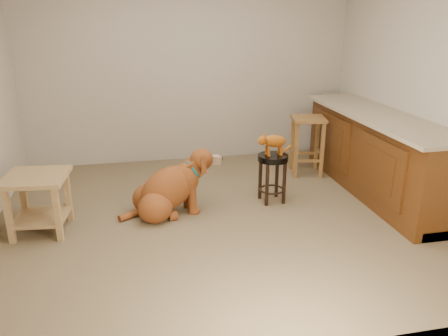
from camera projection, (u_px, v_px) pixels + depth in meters
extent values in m
cube|color=brown|center=(218.00, 216.00, 4.56)|extent=(4.50, 4.00, 0.01)
cube|color=#A79A87|center=(189.00, 68.00, 5.97)|extent=(4.50, 0.04, 2.60)
cube|color=#A79A87|center=(289.00, 155.00, 2.28)|extent=(4.50, 0.04, 2.60)
cube|color=#A79A87|center=(428.00, 85.00, 4.56)|extent=(0.04, 4.00, 2.60)
cube|color=#4C280D|center=(377.00, 155.00, 5.07)|extent=(0.60, 2.50, 0.90)
cube|color=gray|center=(380.00, 116.00, 4.90)|extent=(0.70, 2.56, 0.04)
cube|color=black|center=(376.00, 187.00, 5.21)|extent=(0.52, 2.50, 0.10)
cube|color=#4C280D|center=(378.00, 168.00, 4.48)|extent=(0.02, 0.90, 0.62)
cube|color=#4C280D|center=(332.00, 140.00, 5.50)|extent=(0.02, 0.90, 0.62)
cube|color=#3E200A|center=(377.00, 168.00, 4.48)|extent=(0.02, 0.60, 0.40)
cube|color=#3E200A|center=(331.00, 140.00, 5.49)|extent=(0.02, 0.60, 0.40)
cylinder|color=black|center=(277.00, 177.00, 4.98)|extent=(0.04, 0.04, 0.48)
cylinder|color=black|center=(260.00, 179.00, 4.93)|extent=(0.04, 0.04, 0.48)
cylinder|color=black|center=(284.00, 183.00, 4.80)|extent=(0.04, 0.04, 0.48)
cylinder|color=black|center=(267.00, 185.00, 4.74)|extent=(0.04, 0.04, 0.48)
torus|color=black|center=(272.00, 189.00, 4.90)|extent=(0.31, 0.31, 0.02)
cylinder|color=black|center=(273.00, 158.00, 4.77)|extent=(0.33, 0.33, 0.06)
cube|color=brown|center=(317.00, 144.00, 5.84)|extent=(0.05, 0.05, 0.72)
cube|color=brown|center=(292.00, 144.00, 5.83)|extent=(0.05, 0.05, 0.72)
cube|color=brown|center=(322.00, 151.00, 5.53)|extent=(0.05, 0.05, 0.72)
cube|color=brown|center=(296.00, 151.00, 5.53)|extent=(0.05, 0.05, 0.72)
cube|color=brown|center=(309.00, 119.00, 5.55)|extent=(0.48, 0.48, 0.04)
cube|color=olive|center=(68.00, 196.00, 4.39)|extent=(0.06, 0.06, 0.54)
cube|color=olive|center=(24.00, 198.00, 4.35)|extent=(0.06, 0.06, 0.54)
cube|color=olive|center=(58.00, 214.00, 3.99)|extent=(0.06, 0.06, 0.54)
cube|color=olive|center=(9.00, 216.00, 3.95)|extent=(0.06, 0.06, 0.54)
cube|color=olive|center=(36.00, 177.00, 4.07)|extent=(0.61, 0.61, 0.04)
cube|color=olive|center=(42.00, 217.00, 4.21)|extent=(0.52, 0.52, 0.03)
ellipsoid|color=brown|center=(149.00, 198.00, 4.63)|extent=(0.40, 0.35, 0.33)
ellipsoid|color=brown|center=(155.00, 208.00, 4.40)|extent=(0.40, 0.35, 0.33)
cylinder|color=brown|center=(165.00, 205.00, 4.74)|extent=(0.10, 0.11, 0.10)
cylinder|color=brown|center=(173.00, 216.00, 4.48)|extent=(0.10, 0.11, 0.10)
ellipsoid|color=brown|center=(168.00, 189.00, 4.53)|extent=(0.80, 0.51, 0.66)
ellipsoid|color=brown|center=(185.00, 179.00, 4.57)|extent=(0.32, 0.35, 0.34)
cylinder|color=brown|center=(187.00, 190.00, 4.72)|extent=(0.10, 0.10, 0.39)
cylinder|color=brown|center=(192.00, 197.00, 4.56)|extent=(0.10, 0.10, 0.39)
sphere|color=brown|center=(190.00, 204.00, 4.79)|extent=(0.10, 0.10, 0.10)
sphere|color=brown|center=(195.00, 211.00, 4.63)|extent=(0.10, 0.10, 0.10)
cylinder|color=brown|center=(193.00, 169.00, 4.57)|extent=(0.27, 0.21, 0.24)
ellipsoid|color=brown|center=(202.00, 159.00, 4.57)|extent=(0.28, 0.26, 0.23)
cube|color=#96775E|center=(213.00, 160.00, 4.63)|extent=(0.18, 0.11, 0.11)
sphere|color=black|center=(220.00, 158.00, 4.65)|extent=(0.06, 0.06, 0.06)
cube|color=brown|center=(197.00, 159.00, 4.67)|extent=(0.06, 0.07, 0.17)
cube|color=brown|center=(203.00, 165.00, 4.48)|extent=(0.06, 0.07, 0.17)
torus|color=#0C5E65|center=(193.00, 170.00, 4.57)|extent=(0.17, 0.24, 0.20)
cylinder|color=#D8BF4C|center=(197.00, 175.00, 4.61)|extent=(0.01, 0.05, 0.04)
cylinder|color=brown|center=(132.00, 214.00, 4.52)|extent=(0.30, 0.22, 0.07)
ellipsoid|color=#994A0F|center=(275.00, 141.00, 4.71)|extent=(0.28, 0.15, 0.17)
cylinder|color=#994A0F|center=(266.00, 150.00, 4.76)|extent=(0.03, 0.03, 0.10)
sphere|color=#994A0F|center=(266.00, 154.00, 4.77)|extent=(0.03, 0.03, 0.03)
cylinder|color=#994A0F|center=(269.00, 152.00, 4.69)|extent=(0.03, 0.03, 0.10)
sphere|color=#994A0F|center=(269.00, 155.00, 4.71)|extent=(0.03, 0.03, 0.03)
cylinder|color=#994A0F|center=(279.00, 149.00, 4.80)|extent=(0.03, 0.03, 0.10)
sphere|color=#994A0F|center=(279.00, 152.00, 4.81)|extent=(0.03, 0.03, 0.03)
cylinder|color=#994A0F|center=(281.00, 151.00, 4.73)|extent=(0.03, 0.03, 0.10)
sphere|color=#994A0F|center=(281.00, 154.00, 4.75)|extent=(0.03, 0.03, 0.03)
sphere|color=#994A0F|center=(263.00, 141.00, 4.67)|extent=(0.10, 0.10, 0.10)
sphere|color=#994A0F|center=(259.00, 142.00, 4.66)|extent=(0.04, 0.04, 0.04)
sphere|color=brown|center=(258.00, 142.00, 4.65)|extent=(0.02, 0.02, 0.02)
cone|color=#994A0F|center=(263.00, 135.00, 4.68)|extent=(0.05, 0.05, 0.05)
cone|color=#C66B60|center=(262.00, 135.00, 4.68)|extent=(0.02, 0.02, 0.03)
cone|color=#994A0F|center=(265.00, 136.00, 4.62)|extent=(0.05, 0.05, 0.05)
cone|color=#C66B60|center=(265.00, 137.00, 4.62)|extent=(0.02, 0.02, 0.03)
cylinder|color=#994A0F|center=(284.00, 151.00, 4.83)|extent=(0.19, 0.13, 0.10)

